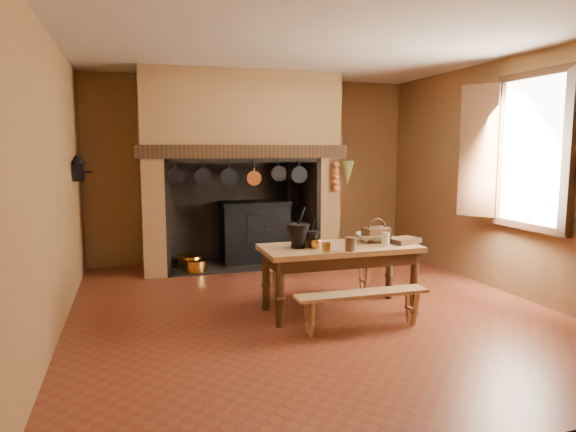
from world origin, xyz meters
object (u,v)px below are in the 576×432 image
object	(u,v)px
bench_front	(362,301)
wicker_basket	(376,234)
iron_range	(255,231)
coffee_grinder	(309,240)
work_table	(340,256)
mixing_bowl	(373,238)

from	to	relation	value
bench_front	wicker_basket	world-z (taller)	wicker_basket
iron_range	coffee_grinder	size ratio (longest dim) A/B	8.17
work_table	coffee_grinder	distance (m)	0.38
work_table	coffee_grinder	world-z (taller)	coffee_grinder
work_table	wicker_basket	distance (m)	0.52
iron_range	work_table	size ratio (longest dim) A/B	0.97
iron_range	wicker_basket	size ratio (longest dim) A/B	5.61
bench_front	iron_range	bearing A→B (deg)	95.49
coffee_grinder	iron_range	bearing A→B (deg)	109.20
work_table	bench_front	xyz separation A→B (m)	(-0.00, -0.57, -0.33)
bench_front	coffee_grinder	size ratio (longest dim) A/B	6.71
coffee_grinder	mixing_bowl	size ratio (longest dim) A/B	0.54
bench_front	wicker_basket	xyz separation A→B (m)	(0.47, 0.67, 0.52)
coffee_grinder	mixing_bowl	world-z (taller)	coffee_grinder
iron_range	bench_front	world-z (taller)	iron_range
coffee_grinder	mixing_bowl	xyz separation A→B (m)	(0.77, 0.09, -0.03)
coffee_grinder	wicker_basket	xyz separation A→B (m)	(0.80, 0.08, 0.01)
iron_range	coffee_grinder	distance (m)	2.60
coffee_grinder	mixing_bowl	distance (m)	0.77
iron_range	work_table	xyz separation A→B (m)	(0.31, -2.60, 0.12)
work_table	wicker_basket	bearing A→B (deg)	12.05
iron_range	work_table	bearing A→B (deg)	-83.31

